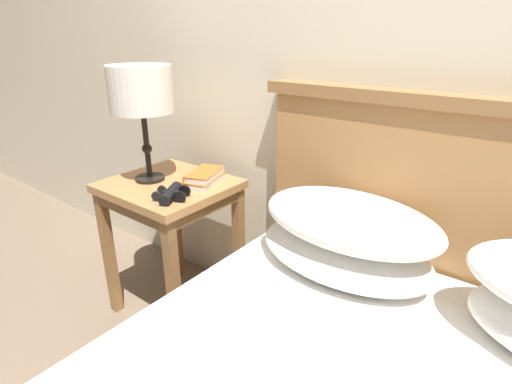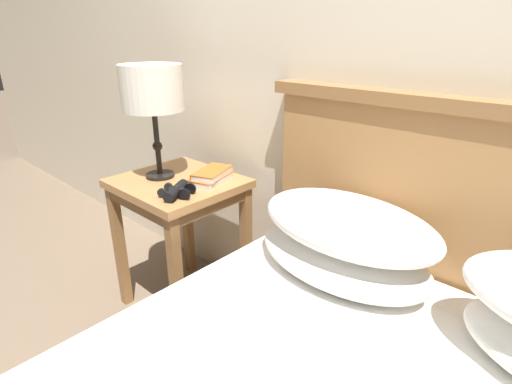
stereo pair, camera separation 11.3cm
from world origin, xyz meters
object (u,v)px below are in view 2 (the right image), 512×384
book_stacked_on_top (212,173)px  binoculars_pair (177,191)px  book_on_nightstand (210,179)px  nightstand (179,201)px  table_lamp (152,90)px

book_stacked_on_top → binoculars_pair: 0.21m
binoculars_pair → book_stacked_on_top: bearing=95.1°
book_on_nightstand → binoculars_pair: 0.20m
nightstand → book_on_nightstand: size_ratio=2.95×
nightstand → binoculars_pair: (0.15, -0.12, 0.12)m
table_lamp → book_on_nightstand: bearing=26.7°
nightstand → binoculars_pair: size_ratio=4.17×
table_lamp → book_stacked_on_top: (0.22, 0.12, -0.34)m
nightstand → binoculars_pair: binoculars_pair is taller
nightstand → book_on_nightstand: 0.19m
nightstand → book_stacked_on_top: 0.22m
book_on_nightstand → book_stacked_on_top: bearing=54.0°
table_lamp → nightstand: bearing=17.3°
book_on_nightstand → table_lamp: bearing=-153.3°
nightstand → book_on_nightstand: (0.13, 0.08, 0.12)m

